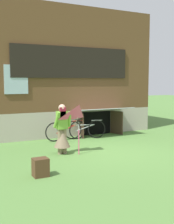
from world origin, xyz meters
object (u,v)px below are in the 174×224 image
(person, at_px, (62,133))
(bicycle_red, at_px, (66,131))
(wooden_crate, at_px, (41,167))
(kite, at_px, (80,116))
(bicycle_silver, at_px, (85,129))

(person, relative_size, bicycle_red, 0.91)
(person, distance_m, wooden_crate, 2.35)
(kite, xyz_separation_m, wooden_crate, (-1.75, -1.41, -1.04))
(person, height_order, wooden_crate, person)
(person, height_order, bicycle_silver, person)
(person, relative_size, bicycle_silver, 0.94)
(kite, relative_size, wooden_crate, 3.40)
(kite, relative_size, bicycle_silver, 0.91)
(kite, xyz_separation_m, bicycle_red, (0.59, 2.43, -0.87))
(person, height_order, bicycle_red, person)
(bicycle_red, xyz_separation_m, wooden_crate, (-2.34, -3.84, -0.16))
(bicycle_silver, xyz_separation_m, wooden_crate, (-3.15, -3.81, -0.16))
(person, bearing_deg, kite, -33.73)
(person, bearing_deg, wooden_crate, -110.91)
(bicycle_silver, height_order, wooden_crate, bicycle_silver)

